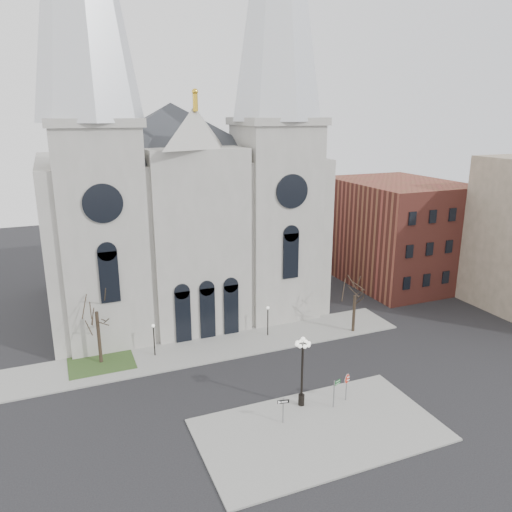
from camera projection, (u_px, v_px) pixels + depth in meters
name	position (u px, v px, depth m)	size (l,w,h in m)	color
ground	(257.00, 404.00, 40.59)	(160.00, 160.00, 0.00)	black
sidewalk_near	(319.00, 430.00, 37.22)	(18.00, 10.00, 0.14)	gray
sidewalk_far	(215.00, 347.00, 50.35)	(40.00, 6.00, 0.14)	gray
grass_patch	(101.00, 363.00, 47.21)	(6.00, 5.00, 0.18)	#324C20
cathedral	(179.00, 153.00, 55.81)	(33.00, 26.66, 54.00)	#9B9990
bg_building_brick	(396.00, 232.00, 69.18)	(14.00, 18.00, 14.00)	brown
tree_left	(96.00, 309.00, 45.69)	(3.20, 3.20, 7.50)	black
tree_right	(355.00, 293.00, 52.84)	(3.20, 3.20, 6.00)	black
ped_lamp_left	(154.00, 334.00, 47.98)	(0.32, 0.32, 3.26)	black
ped_lamp_right	(268.00, 316.00, 52.36)	(0.32, 0.32, 3.26)	black
stop_sign	(347.00, 381.00, 40.50)	(0.86, 0.17, 2.40)	slate
globe_lamp	(302.00, 363.00, 39.27)	(1.50, 1.50, 5.98)	black
one_way_sign	(283.00, 406.00, 37.61)	(0.89, 0.24, 2.07)	slate
street_name_sign	(335.00, 391.00, 39.65)	(0.72, 0.31, 2.37)	slate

